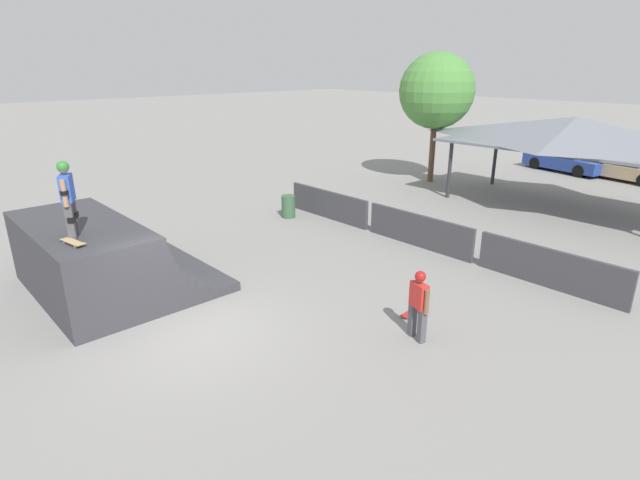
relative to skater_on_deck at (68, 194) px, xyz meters
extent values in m
plane|color=gray|center=(2.56, 1.37, -2.88)|extent=(160.00, 160.00, 0.00)
cube|color=#38383D|center=(-0.98, 1.31, -2.76)|extent=(4.85, 4.11, 0.24)
cube|color=#38383D|center=(-0.98, 0.85, -2.52)|extent=(4.85, 3.20, 0.24)
cube|color=#38383D|center=(-0.98, 0.68, -2.29)|extent=(4.85, 2.86, 0.24)
cube|color=#38383D|center=(-0.98, 0.57, -2.05)|extent=(4.85, 2.64, 0.24)
cube|color=#38383D|center=(-0.98, 0.49, -1.82)|extent=(4.85, 2.48, 0.24)
cube|color=#38383D|center=(-0.98, 0.43, -1.58)|extent=(4.85, 2.36, 0.24)
cube|color=#38383D|center=(-0.98, 0.39, -1.35)|extent=(4.85, 2.28, 0.24)
cube|color=#38383D|center=(-0.98, 0.37, -1.11)|extent=(4.85, 2.24, 0.24)
cylinder|color=silver|center=(-0.98, 1.48, -1.03)|extent=(4.75, 0.07, 0.07)
cube|color=#4C4C51|center=(0.16, -0.08, -0.58)|extent=(0.21, 0.21, 0.83)
cube|color=black|center=(0.18, -0.06, -0.53)|extent=(0.24, 0.21, 0.12)
cube|color=#4C4C51|center=(-0.16, 0.08, -0.58)|extent=(0.21, 0.21, 0.83)
cube|color=black|center=(-0.15, 0.11, -0.53)|extent=(0.24, 0.21, 0.12)
cube|color=blue|center=(0.00, 0.00, 0.13)|extent=(0.50, 0.41, 0.59)
cylinder|color=#A87A5B|center=(0.25, -0.13, 0.09)|extent=(0.15, 0.15, 0.59)
cylinder|color=black|center=(0.25, -0.13, 0.10)|extent=(0.22, 0.22, 0.09)
cylinder|color=#A87A5B|center=(-0.25, 0.13, 0.09)|extent=(0.15, 0.15, 0.59)
cylinder|color=black|center=(-0.25, 0.13, 0.10)|extent=(0.22, 0.22, 0.09)
sphere|color=#A87A5B|center=(0.00, 0.00, 0.58)|extent=(0.23, 0.23, 0.23)
sphere|color=#337F33|center=(0.00, 0.00, 0.61)|extent=(0.26, 0.26, 0.26)
cylinder|color=silver|center=(0.70, -0.08, -0.97)|extent=(0.06, 0.04, 0.05)
cylinder|color=silver|center=(0.72, -0.22, -0.97)|extent=(0.06, 0.04, 0.05)
cylinder|color=silver|center=(0.24, -0.16, -0.97)|extent=(0.06, 0.04, 0.05)
cylinder|color=silver|center=(0.26, -0.30, -0.97)|extent=(0.06, 0.04, 0.05)
cube|color=tan|center=(0.48, -0.19, -0.93)|extent=(0.77, 0.32, 0.02)
cube|color=tan|center=(0.82, -0.13, -0.91)|extent=(0.12, 0.21, 0.02)
cube|color=#4C4C51|center=(5.85, 4.83, -2.50)|extent=(0.17, 0.17, 0.75)
cube|color=#4C4C51|center=(6.17, 4.74, -2.50)|extent=(0.17, 0.17, 0.75)
cube|color=red|center=(6.01, 4.79, -1.85)|extent=(0.45, 0.30, 0.53)
cylinder|color=brown|center=(5.76, 4.85, -1.90)|extent=(0.12, 0.12, 0.53)
cylinder|color=brown|center=(6.25, 4.72, -1.90)|extent=(0.12, 0.12, 0.53)
sphere|color=brown|center=(6.01, 4.79, -1.45)|extent=(0.21, 0.21, 0.21)
sphere|color=#B21919|center=(6.01, 4.79, -1.43)|extent=(0.23, 0.23, 0.23)
cylinder|color=green|center=(5.19, 5.91, -2.85)|extent=(0.03, 0.05, 0.05)
cylinder|color=green|center=(5.33, 5.92, -2.85)|extent=(0.03, 0.05, 0.05)
cylinder|color=green|center=(5.21, 5.41, -2.85)|extent=(0.03, 0.05, 0.05)
cylinder|color=green|center=(5.35, 5.41, -2.85)|extent=(0.03, 0.05, 0.05)
cube|color=#B22323|center=(5.27, 5.66, -2.82)|extent=(0.23, 0.82, 0.02)
cube|color=#B22323|center=(5.25, 6.03, -2.80)|extent=(0.20, 0.11, 0.02)
cube|color=#3D3D42|center=(-1.74, 9.48, -2.35)|extent=(3.97, 0.12, 1.05)
cube|color=#3D3D42|center=(2.49, 9.48, -2.35)|extent=(3.97, 0.12, 1.05)
cube|color=#3D3D42|center=(6.71, 9.48, -2.35)|extent=(3.97, 0.12, 1.05)
cylinder|color=#2D2D33|center=(-0.48, 15.51, -1.66)|extent=(0.16, 0.16, 2.43)
cylinder|color=#2D2D33|center=(-0.48, 19.31, -1.66)|extent=(0.16, 0.16, 2.43)
cube|color=slate|center=(3.74, 17.41, -0.39)|extent=(9.93, 4.47, 0.10)
pyramid|color=slate|center=(3.74, 17.41, 0.22)|extent=(9.73, 4.38, 1.13)
cylinder|color=brown|center=(-2.92, 17.60, -1.34)|extent=(0.28, 0.28, 3.08)
sphere|color=#4C893D|center=(-2.92, 17.60, 1.48)|extent=(3.56, 3.56, 3.56)
cylinder|color=#385B3D|center=(-2.84, 8.42, -2.45)|extent=(0.52, 0.52, 0.85)
cube|color=navy|center=(0.58, 25.07, -2.39)|extent=(4.55, 2.52, 0.62)
cube|color=#283342|center=(0.47, 25.09, -1.85)|extent=(2.24, 1.79, 0.46)
cube|color=navy|center=(0.47, 25.09, -1.62)|extent=(2.14, 1.74, 0.04)
cylinder|color=black|center=(2.02, 25.55, -2.56)|extent=(0.67, 0.32, 0.64)
cylinder|color=black|center=(1.71, 24.05, -2.56)|extent=(0.67, 0.32, 0.64)
cylinder|color=black|center=(-0.54, 26.08, -2.56)|extent=(0.67, 0.32, 0.64)
cylinder|color=black|center=(-0.85, 24.58, -2.56)|extent=(0.67, 0.32, 0.64)
cube|color=tan|center=(3.62, 25.09, -2.39)|extent=(4.25, 2.33, 0.62)
cube|color=#283342|center=(3.52, 25.11, -1.85)|extent=(2.08, 1.70, 0.46)
cube|color=tan|center=(3.52, 25.11, -1.62)|extent=(1.99, 1.65, 0.04)
cylinder|color=black|center=(2.55, 26.04, -2.56)|extent=(0.67, 0.31, 0.64)
cylinder|color=black|center=(2.28, 24.57, -2.56)|extent=(0.67, 0.31, 0.64)
camera|label=1|loc=(11.56, -3.05, 2.69)|focal=28.00mm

